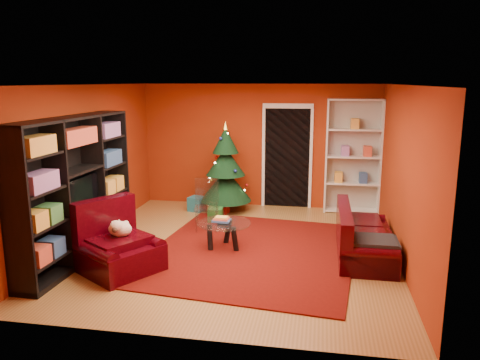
% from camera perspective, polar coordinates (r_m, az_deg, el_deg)
% --- Properties ---
extents(floor, '(5.00, 5.50, 0.05)m').
position_cam_1_polar(floor, '(7.66, -0.52, -8.51)').
color(floor, brown).
rests_on(floor, ground).
extents(ceiling, '(5.00, 5.50, 0.05)m').
position_cam_1_polar(ceiling, '(7.17, -0.57, 11.73)').
color(ceiling, silver).
rests_on(ceiling, wall_back).
extents(wall_back, '(5.00, 0.05, 2.60)m').
position_cam_1_polar(wall_back, '(10.01, 2.36, 4.19)').
color(wall_back, maroon).
rests_on(wall_back, ground).
extents(wall_left, '(0.05, 5.50, 2.60)m').
position_cam_1_polar(wall_left, '(8.14, -18.30, 1.78)').
color(wall_left, maroon).
rests_on(wall_left, ground).
extents(wall_right, '(0.05, 5.50, 2.60)m').
position_cam_1_polar(wall_right, '(7.28, 19.38, 0.56)').
color(wall_right, maroon).
rests_on(wall_right, ground).
extents(doorway, '(1.06, 0.60, 2.16)m').
position_cam_1_polar(doorway, '(9.94, 5.75, 2.63)').
color(doorway, black).
rests_on(doorway, floor).
extents(rug, '(3.49, 3.95, 0.02)m').
position_cam_1_polar(rug, '(7.49, 1.48, -8.70)').
color(rug, '#570C07').
rests_on(rug, floor).
extents(media_unit, '(0.48, 2.82, 2.15)m').
position_cam_1_polar(media_unit, '(7.38, -19.38, -1.08)').
color(media_unit, black).
rests_on(media_unit, floor).
extents(christmas_tree, '(1.24, 1.24, 1.88)m').
position_cam_1_polar(christmas_tree, '(9.56, -1.75, 1.46)').
color(christmas_tree, black).
rests_on(christmas_tree, floor).
extents(gift_box_teal, '(0.36, 0.36, 0.30)m').
position_cam_1_polar(gift_box_teal, '(9.79, -5.31, -2.91)').
color(gift_box_teal, '#1A6175').
rests_on(gift_box_teal, floor).
extents(gift_box_green, '(0.30, 0.30, 0.27)m').
position_cam_1_polar(gift_box_green, '(8.99, -3.01, -4.30)').
color(gift_box_green, '#1B551C').
rests_on(gift_box_green, floor).
extents(gift_box_red, '(0.25, 0.25, 0.22)m').
position_cam_1_polar(gift_box_red, '(9.60, -2.08, -3.40)').
color(gift_box_red, '#AC1515').
rests_on(gift_box_red, floor).
extents(white_bookshelf, '(1.10, 0.41, 2.37)m').
position_cam_1_polar(white_bookshelf, '(9.76, 13.62, 2.79)').
color(white_bookshelf, white).
rests_on(white_bookshelf, floor).
extents(armchair, '(1.44, 1.44, 0.82)m').
position_cam_1_polar(armchair, '(6.85, -14.44, -7.57)').
color(armchair, black).
rests_on(armchair, rug).
extents(dog, '(0.47, 0.50, 0.27)m').
position_cam_1_polar(dog, '(6.86, -14.40, -5.80)').
color(dog, beige).
rests_on(dog, armchair).
extents(sofa, '(0.81, 1.80, 0.77)m').
position_cam_1_polar(sofa, '(7.45, 15.03, -6.18)').
color(sofa, black).
rests_on(sofa, rug).
extents(coffee_table, '(0.90, 0.90, 0.54)m').
position_cam_1_polar(coffee_table, '(7.57, -1.94, -6.75)').
color(coffee_table, gray).
rests_on(coffee_table, rug).
extents(acrylic_chair, '(0.51, 0.54, 0.84)m').
position_cam_1_polar(acrylic_chair, '(8.42, -4.09, -3.44)').
color(acrylic_chair, '#66605B').
rests_on(acrylic_chair, rug).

